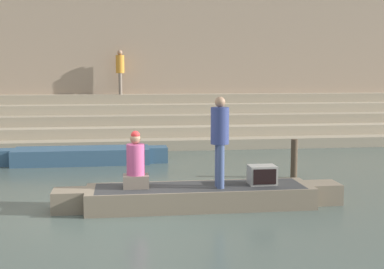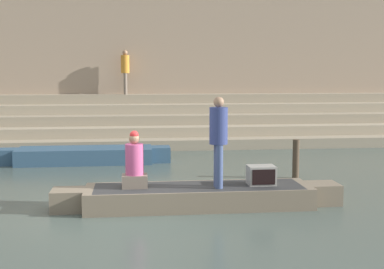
% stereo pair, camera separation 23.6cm
% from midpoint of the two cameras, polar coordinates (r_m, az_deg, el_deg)
% --- Properties ---
extents(ground_plane, '(120.00, 120.00, 0.00)m').
position_cam_midpoint_polar(ground_plane, '(10.44, -7.88, -8.33)').
color(ground_plane, '#47544C').
extents(ghat_steps, '(36.00, 3.97, 1.78)m').
position_cam_midpoint_polar(ghat_steps, '(20.54, -7.80, 0.98)').
color(ghat_steps, gray).
rests_on(ghat_steps, ground).
extents(back_wall, '(34.20, 1.28, 8.65)m').
position_cam_midpoint_polar(back_wall, '(22.54, -7.94, 10.78)').
color(back_wall, tan).
rests_on(back_wall, ground).
extents(rowboat_main, '(5.78, 1.29, 0.42)m').
position_cam_midpoint_polar(rowboat_main, '(10.77, 0.21, -6.55)').
color(rowboat_main, '#756651').
rests_on(rowboat_main, ground).
extents(person_standing, '(0.36, 0.36, 1.79)m').
position_cam_midpoint_polar(person_standing, '(10.48, 2.34, -0.10)').
color(person_standing, '#3D4C75').
rests_on(person_standing, rowboat_main).
extents(person_rowing, '(0.50, 0.39, 1.13)m').
position_cam_midpoint_polar(person_rowing, '(10.60, -6.66, -3.25)').
color(person_rowing, '#756656').
rests_on(person_rowing, rowboat_main).
extents(tv_set, '(0.55, 0.42, 0.39)m').
position_cam_midpoint_polar(tv_set, '(10.95, 6.88, -4.30)').
color(tv_set, '#9E998E').
rests_on(tv_set, rowboat_main).
extents(moored_boat_shore, '(5.03, 1.19, 0.45)m').
position_cam_midpoint_polar(moored_boat_shore, '(16.10, -12.07, -2.18)').
color(moored_boat_shore, '#33516B').
rests_on(moored_boat_shore, ground).
extents(mooring_post, '(0.17, 0.17, 0.99)m').
position_cam_midpoint_polar(mooring_post, '(13.82, 10.35, -2.54)').
color(mooring_post, '#473828').
rests_on(mooring_post, ground).
extents(person_on_steps, '(0.33, 0.33, 1.75)m').
position_cam_midpoint_polar(person_on_steps, '(21.49, -7.99, 6.95)').
color(person_on_steps, '#756656').
rests_on(person_on_steps, ghat_steps).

